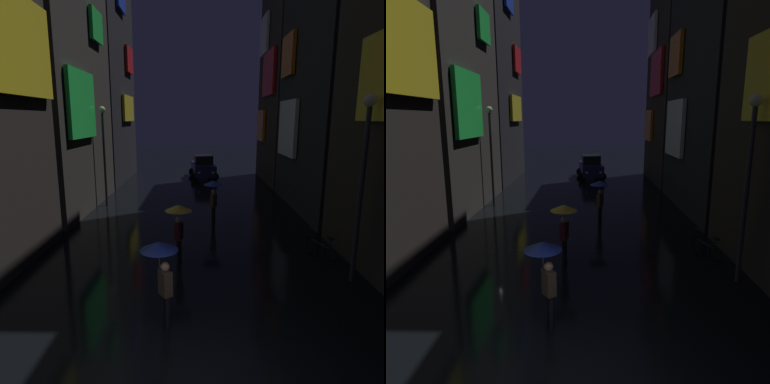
% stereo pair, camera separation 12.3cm
% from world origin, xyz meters
% --- Properties ---
extents(building_left_far, '(4.25, 8.49, 17.90)m').
position_xyz_m(building_left_far, '(-7.49, 22.25, 8.96)').
color(building_left_far, black).
rests_on(building_left_far, ground).
extents(building_right_mid, '(4.25, 8.66, 19.75)m').
position_xyz_m(building_right_mid, '(7.48, 13.34, 9.87)').
color(building_right_mid, '#232328').
rests_on(building_right_mid, ground).
extents(building_right_far, '(4.25, 7.51, 14.98)m').
position_xyz_m(building_right_far, '(7.48, 21.76, 7.50)').
color(building_right_far, '#2D2826').
rests_on(building_right_far, ground).
extents(pedestrian_midstreet_centre_blue, '(0.90, 0.90, 2.12)m').
position_xyz_m(pedestrian_midstreet_centre_blue, '(-0.62, 2.12, 1.67)').
color(pedestrian_midstreet_centre_blue, black).
rests_on(pedestrian_midstreet_centre_blue, ground).
extents(pedestrian_near_crossing_blue, '(0.90, 0.90, 2.12)m').
position_xyz_m(pedestrian_near_crossing_blue, '(0.96, 10.19, 1.67)').
color(pedestrian_near_crossing_blue, black).
rests_on(pedestrian_near_crossing_blue, ground).
extents(pedestrian_midstreet_left_yellow, '(0.90, 0.90, 2.12)m').
position_xyz_m(pedestrian_midstreet_left_yellow, '(-0.41, 5.68, 1.67)').
color(pedestrian_midstreet_left_yellow, black).
rests_on(pedestrian_midstreet_left_yellow, ground).
extents(bicycle_parked_at_storefront, '(0.52, 1.78, 0.96)m').
position_xyz_m(bicycle_parked_at_storefront, '(4.60, 6.27, 0.39)').
color(bicycle_parked_at_storefront, black).
rests_on(bicycle_parked_at_storefront, ground).
extents(car_distant, '(2.52, 4.27, 1.92)m').
position_xyz_m(car_distant, '(0.69, 23.18, 0.93)').
color(car_distant, navy).
rests_on(car_distant, ground).
extents(streetlamp_right_near, '(0.36, 0.36, 5.59)m').
position_xyz_m(streetlamp_right_near, '(5.00, 4.54, 3.49)').
color(streetlamp_right_near, '#2D2D33').
rests_on(streetlamp_right_near, ground).
extents(streetlamp_left_far, '(0.36, 0.36, 5.56)m').
position_xyz_m(streetlamp_left_far, '(-5.00, 13.74, 3.47)').
color(streetlamp_left_far, '#2D2D33').
rests_on(streetlamp_left_far, ground).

